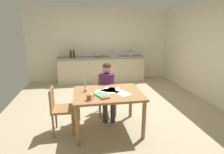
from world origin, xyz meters
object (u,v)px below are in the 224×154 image
Objects in this scene: coffee_mug at (89,97)px; bottle_vinegar at (74,54)px; book_cookery at (100,95)px; wine_glass_back_left at (97,53)px; bottle_oil at (71,54)px; mixing_bowl at (97,56)px; dining_table at (108,98)px; wine_glass_near_sink at (103,53)px; book_magazine at (103,96)px; wine_glass_back_right at (93,54)px; stovetop_kettle at (130,53)px; person_seated at (107,86)px; wine_glass_by_kettle at (100,53)px; candlestick at (85,88)px; chair_side_empty at (60,108)px; sink_unit at (114,56)px; chair_at_table at (107,92)px.

bottle_vinegar is at bearing 95.25° from coffee_mug.
wine_glass_back_left is (0.27, 3.58, 0.24)m from book_cookery.
bottle_oil is 1.36× the size of mixing_bowl.
coffee_mug is 3.79m from wine_glass_back_left.
dining_table is 8.10× the size of wine_glass_near_sink.
book_magazine is 1.60× the size of wine_glass_back_right.
stovetop_kettle is (1.33, 3.29, 0.35)m from dining_table.
mixing_bowl is at bearing -88.87° from wine_glass_back_left.
bottle_vinegar is (-0.77, 2.72, 0.34)m from person_seated.
person_seated is at bearing 61.07° from book_magazine.
wine_glass_by_kettle is at bearing 55.37° from book_cookery.
person_seated is at bearing -94.97° from wine_glass_near_sink.
bottle_vinegar reaches higher than candlestick.
chair_side_empty is 3.36m from bottle_oil.
coffee_mug is 0.53× the size of stovetop_kettle.
wine_glass_back_left is at bearing 81.18° from candlestick.
wine_glass_near_sink is at bearing 4.18° from bottle_oil.
wine_glass_by_kettle is (0.38, 3.58, 0.24)m from book_cookery.
mixing_bowl reaches higher than coffee_mug.
mixing_bowl is at bearing -119.40° from wine_glass_by_kettle.
wine_glass_by_kettle reaches higher than book_magazine.
wine_glass_back_left is at bearing 82.90° from coffee_mug.
dining_table is at bearing -95.43° from wine_glass_near_sink.
chair_side_empty is at bearing -106.34° from wine_glass_back_left.
book_cookery is 3.41m from mixing_bowl.
coffee_mug is at bearing -84.75° from bottle_vinegar.
stovetop_kettle is 1.12m from wine_glass_by_kettle.
sink_unit is at bearing 77.65° from dining_table.
mixing_bowl is (0.03, 2.53, 0.44)m from chair_at_table.
coffee_mug is 0.76× the size of wine_glass_by_kettle.
sink_unit is at bearing 179.61° from stovetop_kettle.
wine_glass_by_kettle is (-1.11, 0.15, 0.01)m from stovetop_kettle.
book_magazine is at bearing -103.41° from person_seated.
coffee_mug is at bearing -100.32° from wine_glass_near_sink.
mixing_bowl is (1.00, 3.21, 0.46)m from chair_side_empty.
dining_table is at bearing -16.23° from candlestick.
candlestick is at bearing 96.34° from coffee_mug.
wine_glass_back_left is at bearing 89.35° from person_seated.
wine_glass_near_sink reaches higher than candlestick.
book_magazine is (0.25, 0.10, -0.03)m from coffee_mug.
book_magazine is 1.12× the size of stovetop_kettle.
stovetop_kettle is (1.25, 2.57, 0.50)m from chair_at_table.
book_cookery is (0.25, -0.26, -0.06)m from candlestick.
wine_glass_by_kettle is (0.33, 3.65, 0.25)m from book_magazine.
chair_at_table is 2.47× the size of sink_unit.
dining_table is 0.26m from book_magazine.
chair_at_table is 0.74× the size of person_seated.
wine_glass_back_left reaches higher than mixing_bowl.
wine_glass_back_right is at bearing 173.71° from stovetop_kettle.
dining_table is 6.02× the size of mixing_bowl.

